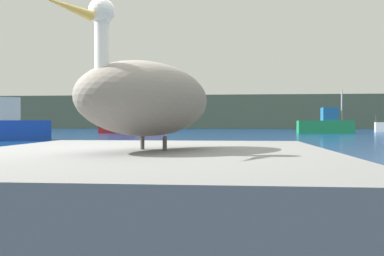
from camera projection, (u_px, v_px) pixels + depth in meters
The scene contains 7 objects.
ground_plane at pixel (79, 254), 3.25m from camera, with size 260.00×260.00×0.00m, color navy.
hillside_backdrop at pixel (222, 113), 67.84m from camera, with size 140.00×15.49×5.08m, color #5B664C.
pier_dock at pixel (148, 212), 2.84m from camera, with size 2.55×3.02×0.86m, color slate.
pelican at pixel (147, 98), 2.82m from camera, with size 1.12×1.43×0.96m.
fishing_boat_green at pixel (326, 124), 36.65m from camera, with size 4.87×1.72×3.93m.
fishing_boat_blue at pixel (8, 126), 23.07m from camera, with size 4.56×3.23×4.70m.
fishing_boat_red at pixel (129, 124), 38.38m from camera, with size 6.27×2.48×3.82m.
Camera 1 is at (1.19, -3.14, 1.06)m, focal length 38.07 mm.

